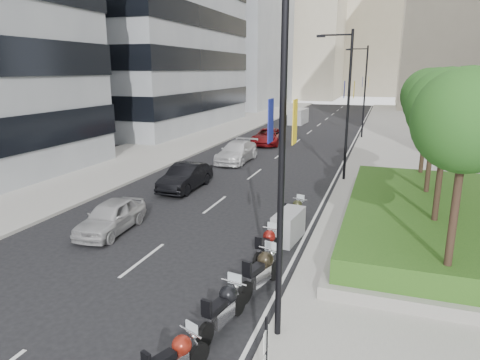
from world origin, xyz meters
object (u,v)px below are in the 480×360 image
at_px(car_a, 111,216).
at_px(car_b, 185,177).
at_px(motorcycle_2, 224,308).
at_px(motorcycle_5, 288,226).
at_px(motorcycle_6, 295,211).
at_px(car_c, 237,152).
at_px(car_d, 268,137).
at_px(delivery_van, 298,117).
at_px(lamp_post_0, 275,144).
at_px(lamp_post_2, 363,87).
at_px(motorcycle_3, 261,271).
at_px(motorcycle_4, 267,245).
at_px(motorcycle_1, 174,360).
at_px(lamp_post_1, 346,99).

bearing_deg(car_a, car_b, 85.63).
height_order(motorcycle_2, motorcycle_5, motorcycle_5).
distance_m(motorcycle_6, car_c, 13.69).
distance_m(car_b, car_d, 16.52).
bearing_deg(car_d, delivery_van, 88.57).
height_order(lamp_post_0, lamp_post_2, same).
height_order(lamp_post_0, car_a, lamp_post_0).
relative_size(motorcycle_3, motorcycle_4, 1.11).
bearing_deg(motorcycle_6, motorcycle_2, -164.32).
bearing_deg(motorcycle_1, car_b, 48.38).
bearing_deg(motorcycle_4, motorcycle_6, 4.96).
bearing_deg(motorcycle_3, car_d, 29.26).
height_order(lamp_post_1, car_c, lamp_post_1).
distance_m(motorcycle_1, motorcycle_2, 2.24).
relative_size(motorcycle_3, car_c, 0.46).
height_order(motorcycle_6, car_d, car_d).
bearing_deg(motorcycle_5, car_c, 33.29).
xyz_separation_m(motorcycle_4, car_a, (-7.04, 0.59, 0.11)).
height_order(lamp_post_0, car_c, lamp_post_0).
height_order(motorcycle_2, delivery_van, delivery_van).
distance_m(lamp_post_2, motorcycle_5, 28.86).
xyz_separation_m(motorcycle_4, car_d, (-6.53, 24.21, 0.16)).
relative_size(lamp_post_2, motorcycle_2, 3.90).
bearing_deg(car_d, motorcycle_6, -74.68).
distance_m(motorcycle_1, car_d, 31.59).
xyz_separation_m(motorcycle_5, car_a, (-7.38, -1.46, 0.07)).
relative_size(motorcycle_1, motorcycle_6, 0.97).
distance_m(motorcycle_2, motorcycle_5, 6.57).
xyz_separation_m(car_a, car_c, (0.31, 15.38, 0.07)).
distance_m(motorcycle_6, car_a, 8.04).
distance_m(lamp_post_0, car_a, 10.73).
relative_size(lamp_post_0, lamp_post_1, 1.00).
distance_m(motorcycle_2, motorcycle_4, 4.52).
bearing_deg(delivery_van, lamp_post_1, -70.58).
distance_m(motorcycle_5, car_b, 9.25).
bearing_deg(lamp_post_2, motorcycle_2, -92.13).
bearing_deg(motorcycle_2, car_c, 29.01).
bearing_deg(car_a, lamp_post_0, -34.90).
relative_size(lamp_post_0, lamp_post_2, 1.00).
height_order(lamp_post_0, lamp_post_1, same).
relative_size(motorcycle_5, car_a, 0.53).
relative_size(motorcycle_1, car_c, 0.38).
xyz_separation_m(motorcycle_6, car_a, (-7.21, -3.56, 0.13)).
distance_m(lamp_post_2, car_c, 17.23).
xyz_separation_m(motorcycle_2, motorcycle_5, (0.28, 6.57, -0.01)).
relative_size(motorcycle_5, delivery_van, 0.47).
relative_size(lamp_post_0, car_c, 1.73).
xyz_separation_m(motorcycle_2, motorcycle_3, (0.36, 2.32, 0.02)).
xyz_separation_m(lamp_post_2, motorcycle_2, (-1.30, -35.07, -4.45)).
bearing_deg(lamp_post_1, delivery_van, 106.61).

